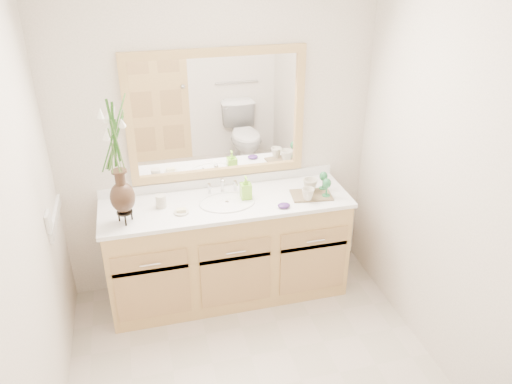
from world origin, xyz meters
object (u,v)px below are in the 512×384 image
object	(u,v)px
soap_bottle	(246,188)
flower_vase	(116,148)
tumbler	(161,201)
tray	(311,195)

from	to	relation	value
soap_bottle	flower_vase	bearing A→B (deg)	-170.87
flower_vase	tumbler	distance (m)	0.58
flower_vase	tray	xyz separation A→B (m)	(1.36, 0.05, -0.54)
tumbler	flower_vase	bearing A→B (deg)	-148.65
soap_bottle	tumbler	bearing A→B (deg)	178.68
tray	flower_vase	bearing A→B (deg)	-170.89
tumbler	soap_bottle	bearing A→B (deg)	-1.49
flower_vase	soap_bottle	xyz separation A→B (m)	(0.88, 0.14, -0.47)
soap_bottle	tray	bearing A→B (deg)	-10.67
flower_vase	tumbler	bearing A→B (deg)	31.35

